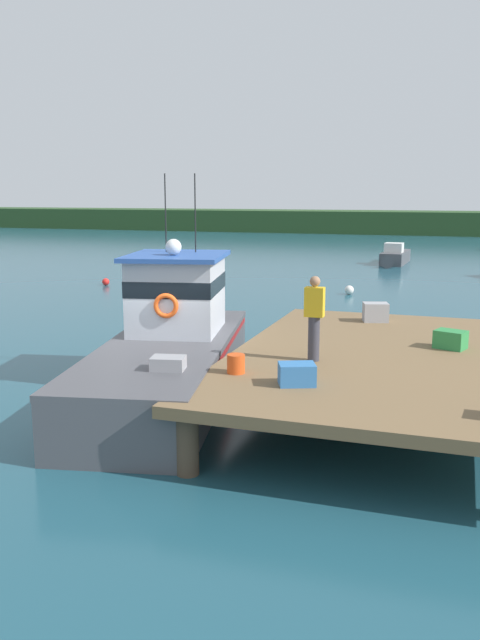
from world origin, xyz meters
The scene contains 12 objects.
ground_plane centered at (0.00, 0.00, 0.00)m, with size 200.00×200.00×0.00m, color #1E4C5B.
dock centered at (4.80, 0.00, 1.07)m, with size 6.00×9.00×1.20m.
main_fishing_boat centered at (0.09, 0.03, 1.01)m, with size 4.11×9.97×4.80m.
crate_single_far centered at (3.60, -2.69, 1.38)m, with size 0.60×0.44×0.36m, color #3370B2.
crate_stack_mid_dock centered at (4.14, 3.35, 1.44)m, with size 0.60×0.44×0.47m, color #9E9EA3.
crate_single_by_cleat centered at (5.98, 0.89, 1.39)m, with size 0.60×0.44×0.38m, color #2D8442.
bait_bucket centered at (2.40, -2.32, 1.37)m, with size 0.32×0.32×0.34m, color #E04C19.
deckhand_by_the_boat centered at (3.51, -1.00, 2.06)m, with size 0.36×0.22×1.63m.
moored_boat_far_right centered at (2.11, 29.06, 0.46)m, with size 1.54×5.29×1.34m.
mooring_buoy_outer centered at (1.53, 15.52, 0.20)m, with size 0.40×0.40×0.40m, color silver.
mooring_buoy_channel_marker centered at (-10.03, 14.75, 0.17)m, with size 0.34×0.34×0.34m, color red.
far_shoreline centered at (0.00, 62.00, 1.20)m, with size 120.00×8.00×2.40m, color #284723.
Camera 1 is at (6.10, -13.15, 4.36)m, focal length 37.28 mm.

